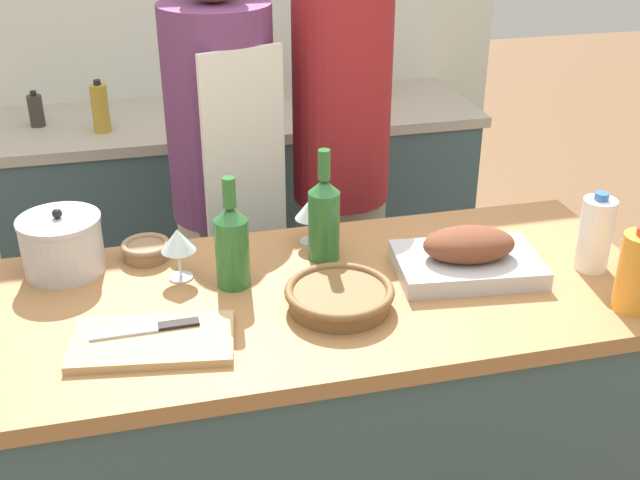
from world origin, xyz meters
The scene contains 20 objects.
kitchen_island centered at (0.00, 0.00, 0.46)m, with size 1.55×0.69×0.91m.
back_counter centered at (0.00, 1.48, 0.44)m, with size 1.91×0.60×0.88m.
roasting_pan centered at (0.34, 0.00, 0.96)m, with size 0.37×0.26×0.12m.
wicker_basket centered at (0.00, -0.08, 0.94)m, with size 0.25×0.25×0.05m.
cutting_board centered at (-0.42, -0.13, 0.92)m, with size 0.36×0.24×0.02m.
stock_pot centered at (-0.61, 0.25, 0.98)m, with size 0.20×0.20×0.17m.
mixing_bowl centered at (-0.41, 0.27, 0.94)m, with size 0.12×0.12×0.04m.
juice_jug centered at (0.64, -0.24, 1.00)m, with size 0.08×0.08×0.20m.
milk_jug centered at (0.65, -0.05, 1.00)m, with size 0.08×0.08×0.20m.
wine_bottle_green centered at (-0.22, 0.08, 1.02)m, with size 0.08×0.08×0.27m.
wine_bottle_dark centered at (0.02, 0.16, 1.02)m, with size 0.08×0.08×0.29m.
wine_glass_left centered at (-0.34, 0.14, 1.01)m, with size 0.08×0.08×0.13m.
wine_glass_right centered at (0.01, 0.25, 1.00)m, with size 0.08×0.08×0.12m.
knife_chef centered at (-0.42, -0.10, 0.93)m, with size 0.23×0.03×0.01m.
stand_mixer centered at (0.45, 1.49, 1.03)m, with size 0.18×0.14×0.34m.
condiment_bottle_tall centered at (-0.52, 1.37, 0.97)m, with size 0.06×0.06×0.19m.
condiment_bottle_short centered at (0.31, 1.62, 0.95)m, with size 0.05×0.05×0.14m.
condiment_bottle_extra centered at (-0.76, 1.50, 0.94)m, with size 0.05×0.05×0.14m.
person_cook_aproned centered at (-0.15, 0.76, 0.90)m, with size 0.34×0.36×1.63m.
person_cook_guest centered at (0.23, 0.76, 0.93)m, with size 0.31×0.31×1.67m.
Camera 1 is at (-0.41, -1.57, 1.87)m, focal length 45.00 mm.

